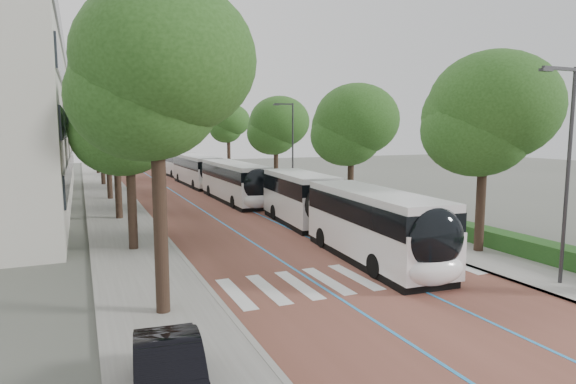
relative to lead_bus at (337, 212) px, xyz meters
The scene contains 21 objects.
ground 7.23m from the lead_bus, 110.68° to the right, with size 160.00×160.00×0.00m, color #51544C.
road 33.54m from the lead_bus, 94.26° to the left, with size 11.00×140.00×0.02m, color brown.
sidewalk_left 34.90m from the lead_bus, 106.65° to the left, with size 4.00×140.00×0.12m, color gray.
sidewalk_right 33.82m from the lead_bus, 81.47° to the left, with size 4.00×140.00×0.12m, color gray.
kerb_left 34.41m from the lead_bus, 103.61° to the left, with size 0.20×140.00×0.14m, color gray.
kerb_right 33.59m from the lead_bus, 84.68° to the left, with size 0.20×140.00×0.14m, color gray.
zebra_crossing 6.25m from the lead_bus, 112.25° to the right, with size 10.55×3.60×0.01m.
lane_line_left 33.69m from the lead_bus, 96.98° to the left, with size 0.12×126.00×0.01m, color #2A8BD4.
lane_line_right 33.46m from the lead_bus, 91.52° to the left, with size 0.12×126.00×0.01m, color #2A8BD4.
hedge 9.40m from the lead_bus, 44.92° to the right, with size 1.20×14.00×0.80m, color #1B4919.
streetlight_near 10.92m from the lead_bus, 66.70° to the right, with size 1.82×0.20×8.00m.
streetlight_far 16.27m from the lead_bus, 74.99° to the left, with size 1.82×0.20×8.00m.
lamp_post_left 9.05m from the lead_bus, behind, with size 0.14×0.14×8.00m, color #303033.
trees_left 23.72m from the lead_bus, 115.57° to the left, with size 6.44×60.92×9.96m.
trees_right 13.86m from the lead_bus, 66.54° to the left, with size 6.03×47.40×8.93m.
lead_bus is the anchor object (origin of this frame).
bus_queued_0 16.01m from the lead_bus, 91.97° to the left, with size 2.58×12.40×3.20m.
bus_queued_1 28.91m from the lead_bus, 91.56° to the left, with size 2.75×12.44×3.20m.
bus_queued_2 41.90m from the lead_bus, 91.06° to the left, with size 3.22×12.52×3.20m.
bus_queued_3 54.45m from the lead_bus, 90.94° to the left, with size 3.22×12.52×3.20m.
parked_car 16.15m from the lead_bus, 131.60° to the right, with size 1.42×4.07×1.34m, color black.
Camera 1 is at (-9.70, -15.10, 5.86)m, focal length 30.00 mm.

